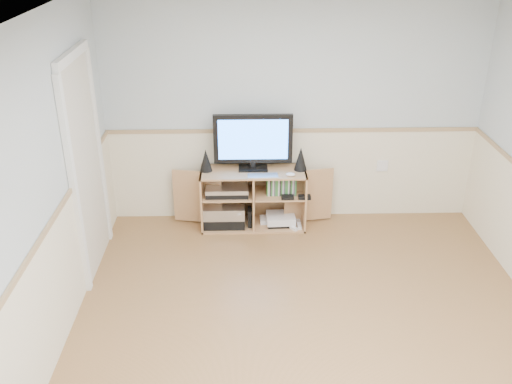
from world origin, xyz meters
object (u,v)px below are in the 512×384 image
monitor (253,140)px  keyboard (263,176)px  media_cabinet (253,196)px  game_consoles (280,219)px

monitor → keyboard: bearing=-62.5°
media_cabinet → monitor: bearing=-90.0°
media_cabinet → game_consoles: bearing=-12.5°
media_cabinet → game_consoles: media_cabinet is taller
media_cabinet → game_consoles: (0.29, -0.06, -0.26)m
monitor → media_cabinet: bearing=90.0°
media_cabinet → keyboard: (0.10, -0.19, 0.32)m
media_cabinet → monitor: 0.65m
monitor → keyboard: monitor is taller
monitor → game_consoles: 0.96m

